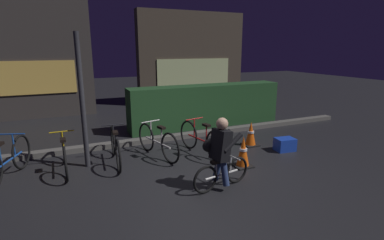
% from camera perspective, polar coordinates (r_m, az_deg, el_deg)
% --- Properties ---
extents(ground_plane, '(40.00, 40.00, 0.00)m').
position_cam_1_polar(ground_plane, '(5.75, 0.62, -10.26)').
color(ground_plane, black).
extents(sidewalk_curb, '(12.00, 0.24, 0.12)m').
position_cam_1_polar(sidewalk_curb, '(7.65, -6.27, -3.64)').
color(sidewalk_curb, '#56544F').
rests_on(sidewalk_curb, ground).
extents(hedge_row, '(4.80, 0.70, 1.27)m').
position_cam_1_polar(hedge_row, '(8.99, 2.83, 2.82)').
color(hedge_row, '#214723').
rests_on(hedge_row, ground).
extents(storefront_left, '(4.00, 0.54, 4.86)m').
position_cam_1_polar(storefront_left, '(11.30, -29.52, 12.44)').
color(storefront_left, '#383330').
rests_on(storefront_left, ground).
extents(storefront_right, '(4.82, 0.54, 3.88)m').
position_cam_1_polar(storefront_right, '(13.10, -0.05, 12.00)').
color(storefront_right, '#42382D').
rests_on(storefront_right, ground).
extents(street_post, '(0.10, 0.10, 2.65)m').
position_cam_1_polar(street_post, '(6.06, -20.63, 3.25)').
color(street_post, '#2D2D33').
rests_on(street_post, ground).
extents(parked_bike_leftmost, '(0.63, 1.64, 0.79)m').
position_cam_1_polar(parked_bike_leftmost, '(6.31, -32.35, -6.75)').
color(parked_bike_leftmost, black).
rests_on(parked_bike_leftmost, ground).
extents(parked_bike_left_mid, '(0.46, 1.62, 0.75)m').
position_cam_1_polar(parked_bike_left_mid, '(6.22, -23.63, -6.20)').
color(parked_bike_left_mid, black).
rests_on(parked_bike_left_mid, ground).
extents(parked_bike_center_left, '(0.46, 1.68, 0.77)m').
position_cam_1_polar(parked_bike_center_left, '(6.29, -14.72, -5.16)').
color(parked_bike_center_left, black).
rests_on(parked_bike_center_left, ground).
extents(parked_bike_center_right, '(0.52, 1.63, 0.77)m').
position_cam_1_polar(parked_bike_center_right, '(6.49, -6.74, -4.21)').
color(parked_bike_center_right, black).
rests_on(parked_bike_center_right, ground).
extents(parked_bike_right_mid, '(0.46, 1.69, 0.79)m').
position_cam_1_polar(parked_bike_right_mid, '(6.57, 1.86, -3.81)').
color(parked_bike_right_mid, black).
rests_on(parked_bike_right_mid, ground).
extents(traffic_cone_near, '(0.36, 0.36, 0.64)m').
position_cam_1_polar(traffic_cone_near, '(6.02, 9.93, -6.18)').
color(traffic_cone_near, black).
rests_on(traffic_cone_near, ground).
extents(traffic_cone_far, '(0.36, 0.36, 0.60)m').
position_cam_1_polar(traffic_cone_far, '(7.34, 11.37, -2.71)').
color(traffic_cone_far, black).
rests_on(traffic_cone_far, ground).
extents(blue_crate, '(0.48, 0.37, 0.30)m').
position_cam_1_polar(blue_crate, '(7.22, 17.66, -4.56)').
color(blue_crate, '#193DB7').
rests_on(blue_crate, ground).
extents(cyclist, '(1.18, 0.50, 1.25)m').
position_cam_1_polar(cyclist, '(4.97, 5.49, -6.46)').
color(cyclist, black).
rests_on(cyclist, ground).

